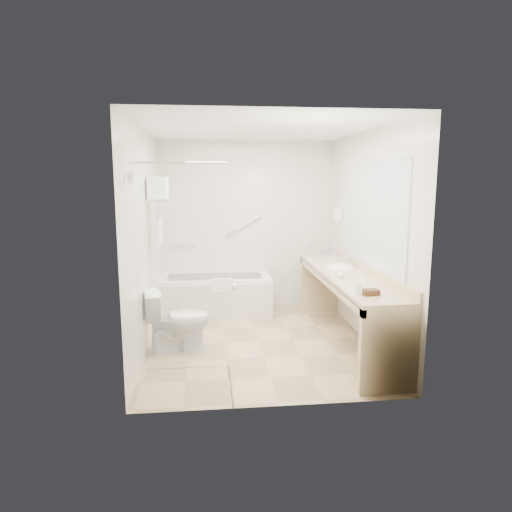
{
  "coord_description": "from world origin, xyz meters",
  "views": [
    {
      "loc": [
        -0.59,
        -5.24,
        1.95
      ],
      "look_at": [
        0.0,
        0.3,
        1.0
      ],
      "focal_mm": 32.0,
      "sensor_mm": 36.0,
      "label": 1
    }
  ],
  "objects": [
    {
      "name": "grab_bar_long",
      "position": [
        -0.05,
        1.56,
        1.25
      ],
      "size": [
        0.53,
        0.03,
        0.33
      ],
      "primitive_type": "cylinder",
      "rotation": [
        0.0,
        1.05,
        0.0
      ],
      "color": "silver",
      "rests_on": "wall_back"
    },
    {
      "name": "drinking_glass_near",
      "position": [
        0.84,
        0.14,
        0.9
      ],
      "size": [
        0.09,
        0.09,
        0.09
      ],
      "primitive_type": "cylinder",
      "rotation": [
        0.0,
        0.0,
        0.42
      ],
      "color": "silver",
      "rests_on": "vanity_counter"
    },
    {
      "name": "water_bottle_mid",
      "position": [
        0.89,
        1.09,
        0.94
      ],
      "size": [
        0.06,
        0.06,
        0.19
      ],
      "rotation": [
        0.0,
        0.0,
        0.39
      ],
      "color": "silver",
      "rests_on": "vanity_counter"
    },
    {
      "name": "shower_enclosure",
      "position": [
        -0.63,
        -0.93,
        1.07
      ],
      "size": [
        0.96,
        0.91,
        2.11
      ],
      "color": "silver",
      "rests_on": "floor"
    },
    {
      "name": "wall_left",
      "position": [
        -1.3,
        0.0,
        1.25
      ],
      "size": [
        0.1,
        3.2,
        2.5
      ],
      "primitive_type": "cube",
      "color": "beige",
      "rests_on": "ground"
    },
    {
      "name": "mirror",
      "position": [
        1.29,
        -0.15,
        1.55
      ],
      "size": [
        0.02,
        2.0,
        1.2
      ],
      "primitive_type": "cube",
      "color": "silver",
      "rests_on": "wall_right"
    },
    {
      "name": "drinking_glass_far",
      "position": [
        1.01,
        0.39,
        0.89
      ],
      "size": [
        0.08,
        0.08,
        0.08
      ],
      "primitive_type": "cylinder",
      "rotation": [
        0.0,
        0.0,
        0.27
      ],
      "color": "silver",
      "rests_on": "vanity_counter"
    },
    {
      "name": "water_bottle_left",
      "position": [
        1.06,
        0.56,
        0.95
      ],
      "size": [
        0.06,
        0.06,
        0.21
      ],
      "rotation": [
        0.0,
        0.0,
        -0.04
      ],
      "color": "silver",
      "rests_on": "vanity_counter"
    },
    {
      "name": "wall_right",
      "position": [
        1.3,
        0.0,
        1.25
      ],
      "size": [
        0.1,
        3.2,
        2.5
      ],
      "primitive_type": "cube",
      "color": "beige",
      "rests_on": "ground"
    },
    {
      "name": "sink",
      "position": [
        1.05,
        0.25,
        0.82
      ],
      "size": [
        0.4,
        0.52,
        0.14
      ],
      "primitive_type": "ellipsoid",
      "color": "white",
      "rests_on": "vanity_counter"
    },
    {
      "name": "floor",
      "position": [
        0.0,
        0.0,
        0.0
      ],
      "size": [
        3.2,
        3.2,
        0.0
      ],
      "primitive_type": "plane",
      "color": "tan",
      "rests_on": "ground"
    },
    {
      "name": "bathtub",
      "position": [
        -0.5,
        1.24,
        0.28
      ],
      "size": [
        1.6,
        0.73,
        0.59
      ],
      "color": "white",
      "rests_on": "floor"
    },
    {
      "name": "wall_front",
      "position": [
        0.0,
        -1.6,
        1.25
      ],
      "size": [
        2.6,
        0.1,
        2.5
      ],
      "primitive_type": "cube",
      "color": "beige",
      "rests_on": "ground"
    },
    {
      "name": "vanity_counter",
      "position": [
        1.02,
        -0.15,
        0.64
      ],
      "size": [
        0.55,
        2.7,
        0.95
      ],
      "color": "tan",
      "rests_on": "floor"
    },
    {
      "name": "water_bottle_right",
      "position": [
        0.95,
        0.48,
        0.93
      ],
      "size": [
        0.06,
        0.06,
        0.18
      ],
      "rotation": [
        0.0,
        0.0,
        0.25
      ],
      "color": "silver",
      "rests_on": "vanity_counter"
    },
    {
      "name": "soap_bottle_b",
      "position": [
        0.88,
        -0.38,
        0.89
      ],
      "size": [
        0.11,
        0.12,
        0.08
      ],
      "primitive_type": "imported",
      "rotation": [
        0.0,
        0.0,
        0.42
      ],
      "color": "white",
      "rests_on": "vanity_counter"
    },
    {
      "name": "amenity_basket",
      "position": [
        0.95,
        -1.14,
        0.88
      ],
      "size": [
        0.17,
        0.12,
        0.05
      ],
      "primitive_type": "cube",
      "rotation": [
        0.0,
        0.0,
        0.12
      ],
      "color": "#462E19",
      "rests_on": "vanity_counter"
    },
    {
      "name": "soap_bottle_a",
      "position": [
        0.84,
        -1.11,
        0.88
      ],
      "size": [
        0.1,
        0.15,
        0.06
      ],
      "primitive_type": "imported",
      "rotation": [
        0.0,
        0.0,
        -0.26
      ],
      "color": "white",
      "rests_on": "vanity_counter"
    },
    {
      "name": "faucet",
      "position": [
        1.2,
        0.25,
        0.93
      ],
      "size": [
        0.03,
        0.03,
        0.14
      ],
      "primitive_type": "cylinder",
      "color": "silver",
      "rests_on": "vanity_counter"
    },
    {
      "name": "wall_back",
      "position": [
        0.0,
        1.6,
        1.25
      ],
      "size": [
        2.6,
        0.1,
        2.5
      ],
      "primitive_type": "cube",
      "color": "beige",
      "rests_on": "ground"
    },
    {
      "name": "grab_bar_short",
      "position": [
        -0.95,
        1.56,
        0.95
      ],
      "size": [
        0.4,
        0.03,
        0.03
      ],
      "primitive_type": "cylinder",
      "rotation": [
        0.0,
        1.57,
        0.0
      ],
      "color": "silver",
      "rests_on": "wall_back"
    },
    {
      "name": "towel_shelf",
      "position": [
        -1.17,
        0.35,
        1.75
      ],
      "size": [
        0.24,
        0.55,
        0.81
      ],
      "color": "silver",
      "rests_on": "wall_left"
    },
    {
      "name": "hairdryer_unit",
      "position": [
        1.25,
        1.05,
        1.45
      ],
      "size": [
        0.08,
        0.1,
        0.18
      ],
      "primitive_type": "cube",
      "color": "white",
      "rests_on": "wall_right"
    },
    {
      "name": "toilet",
      "position": [
        -0.95,
        -0.2,
        0.36
      ],
      "size": [
        0.79,
        0.54,
        0.72
      ],
      "primitive_type": "imported",
      "rotation": [
        0.0,
        0.0,
        1.75
      ],
      "color": "white",
      "rests_on": "floor"
    },
    {
      "name": "ceiling",
      "position": [
        0.0,
        0.0,
        2.5
      ],
      "size": [
        2.6,
        3.2,
        0.1
      ],
      "primitive_type": "cube",
      "color": "white",
      "rests_on": "wall_back"
    }
  ]
}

